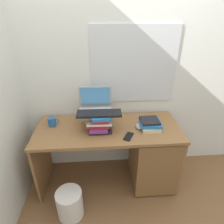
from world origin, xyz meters
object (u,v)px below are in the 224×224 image
(mug, at_px, (52,122))
(keyboard, at_px, (99,113))
(cell_phone, at_px, (129,136))
(desk, at_px, (142,153))
(wastebasket, at_px, (70,204))
(computer_mouse, at_px, (139,126))
(book_stack_side, at_px, (150,124))
(book_stack_tall, at_px, (96,120))
(laptop, at_px, (95,106))
(book_stack_keyboard_riser, at_px, (99,123))

(mug, bearing_deg, keyboard, -16.43)
(keyboard, relative_size, cell_phone, 3.09)
(desk, bearing_deg, wastebasket, -153.01)
(keyboard, bearing_deg, computer_mouse, 5.87)
(book_stack_side, distance_m, wastebasket, 1.10)
(desk, xyz_separation_m, book_stack_side, (0.05, -0.01, 0.37))
(keyboard, bearing_deg, book_stack_tall, 107.72)
(mug, bearing_deg, cell_phone, -18.74)
(wastebasket, bearing_deg, keyboard, 49.07)
(laptop, relative_size, cell_phone, 2.47)
(desk, bearing_deg, mug, 173.49)
(laptop, distance_m, mug, 0.48)
(desk, xyz_separation_m, wastebasket, (-0.77, -0.39, -0.25))
(book_stack_keyboard_riser, height_order, mug, book_stack_keyboard_riser)
(book_stack_side, bearing_deg, wastebasket, -155.20)
(book_stack_tall, bearing_deg, keyboard, -73.29)
(computer_mouse, bearing_deg, keyboard, -175.13)
(book_stack_tall, bearing_deg, cell_phone, -36.67)
(book_stack_tall, bearing_deg, laptop, 90.54)
(laptop, xyz_separation_m, cell_phone, (0.31, -0.29, -0.19))
(book_stack_tall, bearing_deg, book_stack_keyboard_riser, -73.08)
(desk, height_order, computer_mouse, computer_mouse)
(desk, distance_m, laptop, 0.73)
(book_stack_keyboard_riser, xyz_separation_m, computer_mouse, (0.40, 0.03, -0.07))
(computer_mouse, bearing_deg, mug, 172.91)
(computer_mouse, distance_m, mug, 0.89)
(desk, xyz_separation_m, cell_phone, (-0.19, -0.15, 0.33))
(keyboard, bearing_deg, laptop, 102.30)
(cell_phone, height_order, wastebasket, cell_phone)
(book_stack_side, relative_size, computer_mouse, 2.11)
(laptop, xyz_separation_m, wastebasket, (-0.27, -0.53, -0.77))
(book_stack_keyboard_riser, distance_m, mug, 0.51)
(book_stack_tall, distance_m, mug, 0.45)
(mug, bearing_deg, wastebasket, -70.44)
(laptop, bearing_deg, mug, -176.15)
(book_stack_tall, relative_size, book_stack_side, 1.06)
(desk, distance_m, keyboard, 0.70)
(keyboard, bearing_deg, cell_phone, -21.72)
(book_stack_tall, xyz_separation_m, laptop, (-0.00, 0.06, 0.13))
(desk, height_order, wastebasket, desk)
(desk, height_order, book_stack_keyboard_riser, book_stack_keyboard_riser)
(keyboard, distance_m, wastebasket, 0.91)
(book_stack_tall, relative_size, laptop, 0.70)
(computer_mouse, xyz_separation_m, mug, (-0.88, 0.11, 0.03))
(book_stack_side, height_order, keyboard, keyboard)
(book_stack_keyboard_riser, xyz_separation_m, mug, (-0.49, 0.14, -0.05))
(computer_mouse, height_order, mug, mug)
(desk, height_order, keyboard, keyboard)
(desk, xyz_separation_m, mug, (-0.95, 0.11, 0.37))
(mug, xyz_separation_m, cell_phone, (0.76, -0.26, -0.04))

